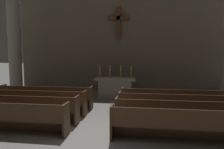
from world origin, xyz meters
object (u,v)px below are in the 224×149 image
pew_left_row_1 (0,117)px  candlestick_outer_right (131,74)px  pew_left_row_2 (20,108)px  pew_left_row_4 (46,97)px  pew_right_row_4 (173,100)px  column_left_second (14,34)px  pew_right_row_2 (182,115)px  pew_right_row_1 (188,125)px  altar (115,86)px  candlestick_inner_right (121,74)px  candlestick_outer_left (100,74)px  pew_left_row_3 (34,102)px  pew_right_row_3 (177,107)px  candlestick_inner_left (110,74)px

pew_left_row_1 → candlestick_outer_right: candlestick_outer_right is taller
candlestick_outer_right → pew_left_row_2: bearing=-125.8°
pew_left_row_4 → pew_right_row_4: 5.35m
pew_left_row_4 → column_left_second: 5.01m
pew_right_row_2 → candlestick_outer_right: size_ratio=6.01×
pew_left_row_4 → pew_right_row_1: 6.15m
pew_left_row_4 → pew_right_row_4: bearing=0.0°
column_left_second → altar: 6.40m
candlestick_inner_right → altar: bearing=-180.0°
candlestick_outer_left → pew_left_row_3: bearing=-115.2°
candlestick_outer_left → candlestick_outer_right: size_ratio=1.00×
pew_left_row_3 → candlestick_outer_left: 4.35m
candlestick_outer_left → column_left_second: bearing=-178.1°
pew_left_row_1 → pew_right_row_3: bearing=20.7°
column_left_second → candlestick_outer_left: (4.86, 0.16, -2.19)m
pew_left_row_2 → pew_right_row_1: bearing=-10.7°
pew_right_row_3 → altar: size_ratio=1.86×
column_left_second → pew_left_row_1: bearing=-62.2°
pew_left_row_4 → candlestick_inner_right: size_ratio=6.01×
pew_right_row_1 → candlestick_inner_right: 6.41m
pew_left_row_4 → candlestick_outer_right: size_ratio=6.01×
candlestick_outer_left → candlestick_inner_left: same height
altar → candlestick_inner_left: size_ratio=3.23×
pew_left_row_2 → pew_left_row_4: 2.02m
candlestick_outer_right → pew_right_row_1: bearing=-72.8°
pew_left_row_1 → pew_right_row_2: bearing=10.7°
pew_left_row_1 → pew_left_row_3: 2.02m
pew_left_row_3 → pew_left_row_1: bearing=-90.0°
altar → candlestick_inner_left: bearing=180.0°
pew_left_row_2 → candlestick_outer_right: 6.08m
pew_left_row_1 → pew_right_row_1: bearing=0.0°
column_left_second → candlestick_inner_left: size_ratio=10.28×
pew_left_row_1 → candlestick_outer_right: bearing=59.1°
pew_left_row_3 → pew_left_row_4: (0.00, 1.01, 0.00)m
pew_left_row_2 → candlestick_inner_left: bearing=64.1°
pew_right_row_1 → altar: altar is taller
column_left_second → candlestick_outer_left: column_left_second is taller
pew_left_row_4 → candlestick_inner_left: candlestick_inner_left is taller
altar → pew_right_row_1: bearing=-65.6°
pew_right_row_2 → pew_left_row_4: bearing=159.3°
candlestick_inner_right → candlestick_outer_right: 0.55m
pew_right_row_1 → pew_right_row_2: same height
pew_left_row_1 → column_left_second: 7.13m
pew_right_row_1 → candlestick_outer_right: (-1.83, 5.90, 0.75)m
pew_left_row_1 → pew_right_row_2: 5.45m
pew_right_row_3 → candlestick_outer_right: 4.35m
pew_right_row_4 → candlestick_inner_right: candlestick_inner_right is taller
pew_left_row_3 → candlestick_outer_right: candlestick_outer_right is taller
altar → candlestick_outer_right: (0.85, 0.00, 0.69)m
pew_left_row_1 → pew_right_row_1: size_ratio=1.00×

